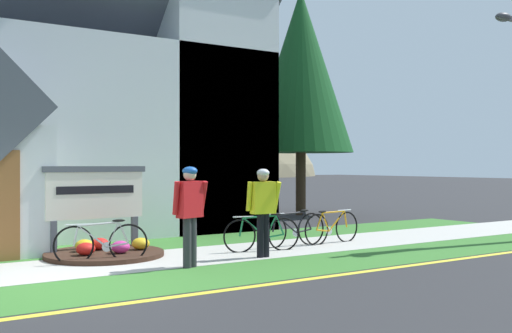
# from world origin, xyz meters

# --- Properties ---
(ground) EXTENTS (140.00, 140.00, 0.00)m
(ground) POSITION_xyz_m (0.00, 4.00, 0.00)
(ground) COLOR #2B2B2D
(sidewalk_slab) EXTENTS (32.00, 2.22, 0.01)m
(sidewalk_slab) POSITION_xyz_m (1.64, 1.58, 0.01)
(sidewalk_slab) COLOR #B7B5AD
(sidewalk_slab) RESTS_ON ground
(grass_verge) EXTENTS (32.00, 1.86, 0.01)m
(grass_verge) POSITION_xyz_m (1.64, -0.46, 0.00)
(grass_verge) COLOR #38722D
(grass_verge) RESTS_ON ground
(church_lawn) EXTENTS (24.00, 1.91, 0.01)m
(church_lawn) POSITION_xyz_m (1.64, 3.65, 0.00)
(church_lawn) COLOR #38722D
(church_lawn) RESTS_ON ground
(curb_paint_stripe) EXTENTS (28.00, 0.16, 0.01)m
(curb_paint_stripe) POSITION_xyz_m (1.64, -1.54, 0.00)
(curb_paint_stripe) COLOR yellow
(curb_paint_stripe) RESTS_ON ground
(church_building) EXTENTS (11.85, 12.54, 14.55)m
(church_building) POSITION_xyz_m (2.01, 9.54, 5.04)
(church_building) COLOR silver
(church_building) RESTS_ON ground
(church_sign) EXTENTS (2.16, 0.19, 1.79)m
(church_sign) POSITION_xyz_m (1.58, 3.04, 1.19)
(church_sign) COLOR #474C56
(church_sign) RESTS_ON ground
(flower_bed) EXTENTS (2.32, 2.32, 0.34)m
(flower_bed) POSITION_xyz_m (1.59, 2.48, 0.09)
(flower_bed) COLOR #382319
(flower_bed) RESTS_ON ground
(bicycle_red) EXTENTS (1.71, 0.19, 0.80)m
(bicycle_red) POSITION_xyz_m (6.64, 1.55, 0.38)
(bicycle_red) COLOR black
(bicycle_red) RESTS_ON ground
(bicycle_yellow) EXTENTS (1.81, 0.08, 0.83)m
(bicycle_yellow) POSITION_xyz_m (5.60, 1.67, 0.38)
(bicycle_yellow) COLOR black
(bicycle_yellow) RESTS_ON ground
(bicycle_blue) EXTENTS (1.69, 0.39, 0.82)m
(bicycle_blue) POSITION_xyz_m (1.29, 1.78, 0.38)
(bicycle_blue) COLOR black
(bicycle_blue) RESTS_ON ground
(bicycle_green) EXTENTS (1.66, 0.43, 0.82)m
(bicycle_green) POSITION_xyz_m (4.60, 1.40, 0.37)
(bicycle_green) COLOR black
(bicycle_green) RESTS_ON ground
(cyclist_in_white_jersey) EXTENTS (0.67, 0.32, 1.74)m
(cyclist_in_white_jersey) POSITION_xyz_m (4.15, 0.69, 1.03)
(cyclist_in_white_jersey) COLOR black
(cyclist_in_white_jersey) RESTS_ON ground
(cyclist_in_yellow_jersey) EXTENTS (0.68, 0.36, 1.79)m
(cyclist_in_yellow_jersey) POSITION_xyz_m (2.44, 0.46, 1.07)
(cyclist_in_yellow_jersey) COLOR #2D2D33
(cyclist_in_yellow_jersey) RESTS_ON ground
(roadside_conifer) EXTENTS (3.80, 3.80, 8.20)m
(roadside_conifer) POSITION_xyz_m (10.84, 8.22, 5.22)
(roadside_conifer) COLOR #3D2D1E
(roadside_conifer) RESTS_ON ground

